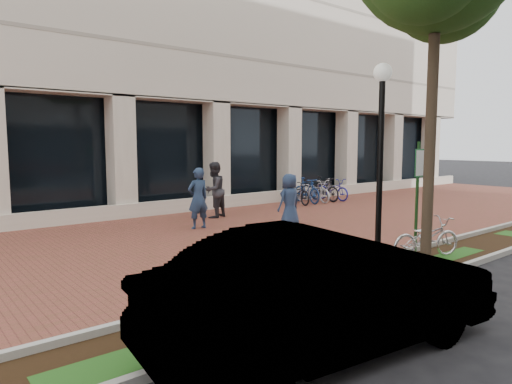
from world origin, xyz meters
TOP-DOWN VIEW (x-y plane):
  - ground at (0.00, 0.00)m, footprint 120.00×120.00m
  - brick_plaza at (0.00, 0.00)m, footprint 40.00×9.00m
  - planting_strip at (0.00, -5.25)m, footprint 40.00×1.50m
  - curb_plaza_side at (0.00, -4.50)m, footprint 40.00×0.12m
  - curb_street_side at (0.00, -6.00)m, footprint 40.00×0.12m
  - parking_sign at (0.80, -4.84)m, footprint 0.34×0.07m
  - lamppost at (-0.76, -4.95)m, footprint 0.36×0.36m
  - locked_bicycle at (0.98, -4.99)m, footprint 1.87×1.14m
  - pedestrian_left at (-1.13, 1.30)m, footprint 0.69×0.46m
  - pedestrian_mid at (0.39, 2.70)m, footprint 1.14×1.02m
  - pedestrian_right at (1.15, -0.30)m, footprint 0.84×0.57m
  - bollard at (7.08, 3.44)m, footprint 0.12×0.12m
  - bike_rack_cluster at (6.24, 3.44)m, footprint 3.09×2.00m
  - sedan_near_curb at (-4.22, -6.71)m, footprint 4.85×2.18m

SIDE VIEW (x-z plane):
  - ground at x=0.00m, z-range 0.00..0.00m
  - brick_plaza at x=0.00m, z-range 0.00..0.01m
  - planting_strip at x=0.00m, z-range 0.00..0.01m
  - curb_plaza_side at x=0.00m, z-range 0.00..0.12m
  - curb_street_side at x=0.00m, z-range 0.00..0.12m
  - locked_bicycle at x=0.98m, z-range 0.00..0.93m
  - bollard at x=7.08m, z-range 0.01..1.03m
  - bike_rack_cluster at x=6.24m, z-range -0.04..1.07m
  - sedan_near_curb at x=-4.22m, z-range 0.00..1.54m
  - pedestrian_right at x=1.15m, z-range 0.00..1.66m
  - pedestrian_left at x=-1.13m, z-range 0.00..1.86m
  - pedestrian_mid at x=0.39m, z-range 0.00..1.95m
  - parking_sign at x=0.80m, z-range 0.34..2.96m
  - lamppost at x=-0.76m, z-range 0.27..4.40m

